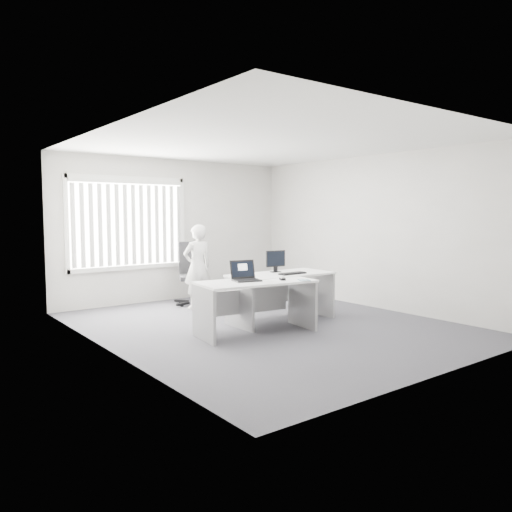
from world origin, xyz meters
TOP-DOWN VIEW (x-y plane):
  - ground at (0.00, 0.00)m, footprint 6.00×6.00m
  - wall_back at (0.00, 3.00)m, footprint 5.00×0.02m
  - wall_front at (0.00, -3.00)m, footprint 5.00×0.02m
  - wall_left at (-2.50, 0.00)m, footprint 0.02×6.00m
  - wall_right at (2.50, 0.00)m, footprint 0.02×6.00m
  - ceiling at (0.00, 0.00)m, footprint 5.00×6.00m
  - window at (-1.00, 2.96)m, footprint 2.32×0.06m
  - blinds at (-1.00, 2.90)m, footprint 2.20×0.10m
  - desk_near at (-0.46, -0.30)m, footprint 1.77×1.00m
  - desk_far at (0.36, 0.10)m, footprint 1.70×0.80m
  - office_chair at (-0.00, 2.29)m, footprint 0.89×0.89m
  - person at (-0.15, 1.87)m, footprint 0.57×0.38m
  - laptop at (-0.58, -0.25)m, footprint 0.44×0.41m
  - paper_sheet at (-0.09, -0.38)m, footprint 0.29×0.21m
  - mouse at (-0.10, -0.48)m, footprint 0.11×0.14m
  - booklet at (0.14, -0.68)m, footprint 0.22×0.25m
  - keyboard at (0.44, -0.08)m, footprint 0.48×0.17m
  - monitor at (0.40, 0.29)m, footprint 0.37×0.16m

SIDE VIEW (x-z plane):
  - ground at x=0.00m, z-range 0.00..0.00m
  - office_chair at x=0.00m, z-range -0.22..0.96m
  - desk_near at x=-0.46m, z-range 0.17..0.94m
  - desk_far at x=0.36m, z-range 0.17..0.95m
  - person at x=-0.15m, z-range 0.00..1.53m
  - paper_sheet at x=-0.09m, z-range 0.77..0.77m
  - booklet at x=0.14m, z-range 0.77..0.78m
  - keyboard at x=0.44m, z-range 0.78..0.80m
  - mouse at x=-0.10m, z-range 0.77..0.82m
  - laptop at x=-0.58m, z-range 0.77..1.06m
  - monitor at x=0.40m, z-range 0.78..1.13m
  - wall_back at x=0.00m, z-range 0.00..2.80m
  - wall_front at x=0.00m, z-range 0.00..2.80m
  - wall_left at x=-2.50m, z-range 0.00..2.80m
  - wall_right at x=2.50m, z-range 0.00..2.80m
  - blinds at x=-1.00m, z-range 0.77..2.27m
  - window at x=-1.00m, z-range 0.67..2.43m
  - ceiling at x=0.00m, z-range 2.79..2.81m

